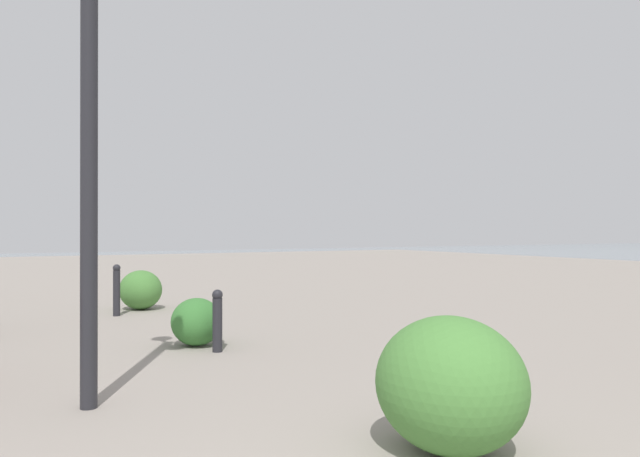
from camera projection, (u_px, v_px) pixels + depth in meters
name	position (u px, v px, depth m)	size (l,w,h in m)	color
lamppost	(89.00, 56.00, 4.95)	(0.98, 0.28, 4.49)	#232328
bollard_near	(217.00, 319.00, 7.23)	(0.13, 0.13, 0.76)	#232328
bollard_mid	(117.00, 289.00, 10.27)	(0.13, 0.13, 0.90)	#232328
shrub_low	(141.00, 290.00, 11.12)	(0.86, 0.78, 0.73)	#477F38
shrub_round	(450.00, 384.00, 3.96)	(1.07, 0.96, 0.91)	#477F38
shrub_wide	(197.00, 322.00, 7.63)	(0.72, 0.65, 0.61)	#387533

